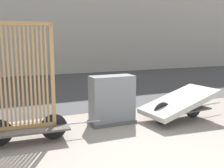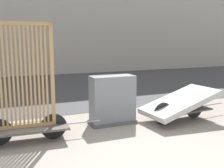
{
  "view_description": "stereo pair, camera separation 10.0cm",
  "coord_description": "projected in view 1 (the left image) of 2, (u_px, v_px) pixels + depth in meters",
  "views": [
    {
      "loc": [
        -2.19,
        -3.0,
        1.96
      ],
      "look_at": [
        0.0,
        2.08,
        1.03
      ],
      "focal_mm": 42.0,
      "sensor_mm": 36.0,
      "label": 1
    },
    {
      "loc": [
        -2.09,
        -3.04,
        1.96
      ],
      "look_at": [
        0.0,
        2.08,
        1.03
      ],
      "focal_mm": 42.0,
      "sensor_mm": 36.0,
      "label": 2
    }
  ],
  "objects": [
    {
      "name": "utility_cabinet",
      "position": [
        112.0,
        102.0,
        6.16
      ],
      "size": [
        1.09,
        0.51,
        1.15
      ],
      "color": "#4C4C4C",
      "rests_on": "ground_plane"
    },
    {
      "name": "bike_cart_with_bedframe",
      "position": [
        26.0,
        101.0,
        4.95
      ],
      "size": [
        2.29,
        0.75,
        2.3
      ],
      "rotation": [
        0.0,
        0.0,
        -0.05
      ],
      "color": "#4C4742",
      "rests_on": "ground_plane"
    },
    {
      "name": "bike_cart_with_mattress",
      "position": [
        179.0,
        103.0,
        6.4
      ],
      "size": [
        2.42,
        1.2,
        0.78
      ],
      "rotation": [
        0.0,
        0.0,
        0.1
      ],
      "color": "#4C4742",
      "rests_on": "ground_plane"
    },
    {
      "name": "road_strip",
      "position": [
        58.0,
        87.0,
        10.97
      ],
      "size": [
        56.0,
        8.45,
        0.01
      ],
      "color": "#424244",
      "rests_on": "ground_plane"
    }
  ]
}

